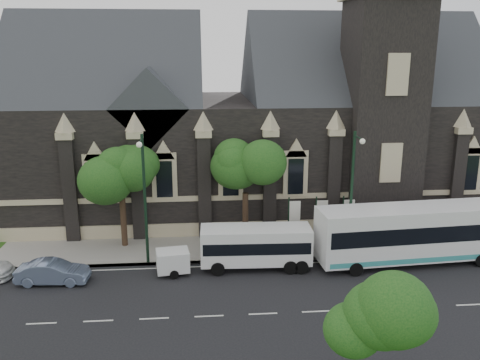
{
  "coord_description": "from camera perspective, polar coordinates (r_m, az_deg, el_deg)",
  "views": [
    {
      "loc": [
        -0.36,
        -24.62,
        14.26
      ],
      "look_at": [
        2.22,
        6.0,
        6.15
      ],
      "focal_mm": 37.2,
      "sensor_mm": 36.0,
      "label": 1
    }
  ],
  "objects": [
    {
      "name": "ground",
      "position": [
        28.45,
        -3.57,
        -15.33
      ],
      "size": [
        160.0,
        160.0,
        0.0
      ],
      "primitive_type": "plane",
      "color": "black",
      "rests_on": "ground"
    },
    {
      "name": "sidewalk",
      "position": [
        36.95,
        -3.92,
        -7.83
      ],
      "size": [
        80.0,
        5.0,
        0.15
      ],
      "primitive_type": "cube",
      "color": "gray",
      "rests_on": "ground"
    },
    {
      "name": "museum",
      "position": [
        44.17,
        2.37,
        6.84
      ],
      "size": [
        40.0,
        17.7,
        29.9
      ],
      "color": "black",
      "rests_on": "ground"
    },
    {
      "name": "tree_park_east",
      "position": [
        19.22,
        16.43,
        -15.98
      ],
      "size": [
        3.4,
        3.4,
        6.28
      ],
      "color": "black",
      "rests_on": "ground"
    },
    {
      "name": "tree_walk_right",
      "position": [
        36.5,
        0.93,
        1.4
      ],
      "size": [
        4.08,
        4.08,
        7.8
      ],
      "color": "black",
      "rests_on": "ground"
    },
    {
      "name": "tree_walk_left",
      "position": [
        36.74,
        -13.19,
        0.97
      ],
      "size": [
        3.91,
        3.91,
        7.64
      ],
      "color": "black",
      "rests_on": "ground"
    },
    {
      "name": "street_lamp_near",
      "position": [
        34.59,
        12.8,
        -0.93
      ],
      "size": [
        0.36,
        1.88,
        9.0
      ],
      "color": "black",
      "rests_on": "ground"
    },
    {
      "name": "street_lamp_mid",
      "position": [
        33.21,
        -10.92,
        -1.49
      ],
      "size": [
        0.36,
        1.88,
        9.0
      ],
      "color": "black",
      "rests_on": "ground"
    },
    {
      "name": "banner_flag_left",
      "position": [
        36.27,
        6.04,
        -4.42
      ],
      "size": [
        0.9,
        0.1,
        4.0
      ],
      "color": "black",
      "rests_on": "ground"
    },
    {
      "name": "banner_flag_center",
      "position": [
        36.69,
        9.11,
        -4.3
      ],
      "size": [
        0.9,
        0.1,
        4.0
      ],
      "color": "black",
      "rests_on": "ground"
    },
    {
      "name": "banner_flag_right",
      "position": [
        37.21,
        12.11,
        -4.18
      ],
      "size": [
        0.9,
        0.1,
        4.0
      ],
      "color": "black",
      "rests_on": "ground"
    },
    {
      "name": "tour_coach",
      "position": [
        36.08,
        19.6,
        -5.7
      ],
      "size": [
        13.88,
        3.97,
        4.0
      ],
      "rotation": [
        0.0,
        0.0,
        0.08
      ],
      "color": "white",
      "rests_on": "ground"
    },
    {
      "name": "shuttle_bus",
      "position": [
        33.44,
        1.86,
        -7.41
      ],
      "size": [
        7.39,
        2.8,
        2.82
      ],
      "rotation": [
        0.0,
        0.0,
        -0.03
      ],
      "color": "white",
      "rests_on": "ground"
    },
    {
      "name": "box_trailer",
      "position": [
        33.06,
        -7.72,
        -9.17
      ],
      "size": [
        3.09,
        1.83,
        1.61
      ],
      "rotation": [
        0.0,
        0.0,
        0.14
      ],
      "color": "silver",
      "rests_on": "ground"
    },
    {
      "name": "sedan",
      "position": [
        33.77,
        -20.69,
        -9.86
      ],
      "size": [
        4.52,
        1.81,
        1.46
      ],
      "primitive_type": "imported",
      "rotation": [
        0.0,
        0.0,
        1.51
      ],
      "color": "slate",
      "rests_on": "ground"
    }
  ]
}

